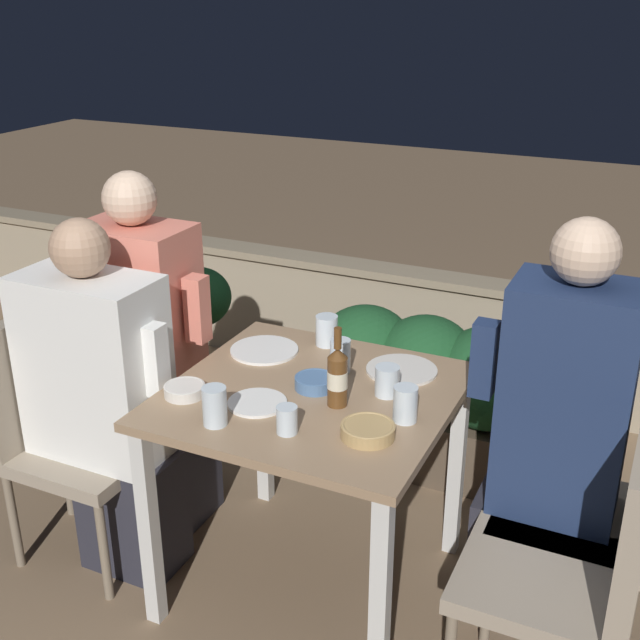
# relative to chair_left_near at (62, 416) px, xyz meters

# --- Properties ---
(ground_plane) EXTENTS (16.00, 16.00, 0.00)m
(ground_plane) POSITION_rel_chair_left_near_xyz_m (0.90, 0.17, -0.53)
(ground_plane) COLOR #7A6047
(parapet_wall) EXTENTS (9.00, 0.18, 0.61)m
(parapet_wall) POSITION_rel_chair_left_near_xyz_m (0.90, 1.78, -0.22)
(parapet_wall) COLOR gray
(parapet_wall) RESTS_ON ground_plane
(dining_table) EXTENTS (0.88, 0.85, 0.75)m
(dining_table) POSITION_rel_chair_left_near_xyz_m (0.90, 0.17, 0.11)
(dining_table) COLOR #937556
(dining_table) RESTS_ON ground_plane
(planter_hedge) EXTENTS (0.99, 0.47, 0.68)m
(planter_hedge) POSITION_rel_chair_left_near_xyz_m (0.99, 1.06, -0.16)
(planter_hedge) COLOR brown
(planter_hedge) RESTS_ON ground_plane
(chair_left_near) EXTENTS (0.46, 0.46, 0.91)m
(chair_left_near) POSITION_rel_chair_left_near_xyz_m (0.00, 0.00, 0.00)
(chair_left_near) COLOR gray
(chair_left_near) RESTS_ON ground_plane
(person_white_polo) EXTENTS (0.52, 0.26, 1.27)m
(person_white_polo) POSITION_rel_chair_left_near_xyz_m (0.21, 0.00, 0.10)
(person_white_polo) COLOR #282833
(person_white_polo) RESTS_ON ground_plane
(chair_left_far) EXTENTS (0.46, 0.46, 0.91)m
(chair_left_far) POSITION_rel_chair_left_near_xyz_m (-0.04, 0.32, 0.00)
(chair_left_far) COLOR gray
(chair_left_far) RESTS_ON ground_plane
(person_coral_top) EXTENTS (0.49, 0.26, 1.35)m
(person_coral_top) POSITION_rel_chair_left_near_xyz_m (0.16, 0.32, 0.15)
(person_coral_top) COLOR #282833
(person_coral_top) RESTS_ON ground_plane
(chair_right_near) EXTENTS (0.46, 0.46, 0.91)m
(chair_right_near) POSITION_rel_chair_left_near_xyz_m (1.79, 0.01, 0.00)
(chair_right_near) COLOR gray
(chair_right_near) RESTS_ON ground_plane
(chair_right_far) EXTENTS (0.46, 0.46, 0.91)m
(chair_right_far) POSITION_rel_chair_left_near_xyz_m (1.82, 0.33, 0.00)
(chair_right_far) COLOR gray
(chair_right_far) RESTS_ON ground_plane
(person_navy_jumper) EXTENTS (0.47, 0.26, 1.36)m
(person_navy_jumper) POSITION_rel_chair_left_near_xyz_m (1.62, 0.33, 0.15)
(person_navy_jumper) COLOR #282833
(person_navy_jumper) RESTS_ON ground_plane
(beer_bottle) EXTENTS (0.06, 0.06, 0.25)m
(beer_bottle) POSITION_rel_chair_left_near_xyz_m (1.00, 0.12, 0.31)
(beer_bottle) COLOR brown
(beer_bottle) RESTS_ON dining_table
(plate_0) EXTENTS (0.18, 0.18, 0.01)m
(plate_0) POSITION_rel_chair_left_near_xyz_m (0.78, 0.02, 0.22)
(plate_0) COLOR white
(plate_0) RESTS_ON dining_table
(plate_1) EXTENTS (0.24, 0.24, 0.01)m
(plate_1) POSITION_rel_chair_left_near_xyz_m (0.62, 0.37, 0.22)
(plate_1) COLOR white
(plate_1) RESTS_ON dining_table
(plate_2) EXTENTS (0.24, 0.24, 0.01)m
(plate_2) POSITION_rel_chair_left_near_xyz_m (1.11, 0.42, 0.22)
(plate_2) COLOR silver
(plate_2) RESTS_ON dining_table
(bowl_0) EXTENTS (0.16, 0.16, 0.04)m
(bowl_0) POSITION_rel_chair_left_near_xyz_m (1.16, -0.01, 0.24)
(bowl_0) COLOR tan
(bowl_0) RESTS_ON dining_table
(bowl_1) EXTENTS (0.13, 0.13, 0.04)m
(bowl_1) POSITION_rel_chair_left_near_xyz_m (0.90, 0.19, 0.24)
(bowl_1) COLOR #4C709E
(bowl_1) RESTS_ON dining_table
(bowl_2) EXTENTS (0.13, 0.13, 0.04)m
(bowl_2) POSITION_rel_chair_left_near_xyz_m (0.55, -0.02, 0.24)
(bowl_2) COLOR silver
(bowl_2) RESTS_ON dining_table
(glass_cup_0) EXTENTS (0.06, 0.06, 0.08)m
(glass_cup_0) POSITION_rel_chair_left_near_xyz_m (0.94, -0.09, 0.26)
(glass_cup_0) COLOR silver
(glass_cup_0) RESTS_ON dining_table
(glass_cup_1) EXTENTS (0.07, 0.07, 0.11)m
(glass_cup_1) POSITION_rel_chair_left_near_xyz_m (0.92, 0.34, 0.27)
(glass_cup_1) COLOR silver
(glass_cup_1) RESTS_ON dining_table
(glass_cup_2) EXTENTS (0.07, 0.07, 0.12)m
(glass_cup_2) POSITION_rel_chair_left_near_xyz_m (0.73, -0.13, 0.27)
(glass_cup_2) COLOR silver
(glass_cup_2) RESTS_ON dining_table
(glass_cup_3) EXTENTS (0.08, 0.08, 0.10)m
(glass_cup_3) POSITION_rel_chair_left_near_xyz_m (1.12, 0.25, 0.26)
(glass_cup_3) COLOR silver
(glass_cup_3) RESTS_ON dining_table
(glass_cup_4) EXTENTS (0.08, 0.08, 0.11)m
(glass_cup_4) POSITION_rel_chair_left_near_xyz_m (0.79, 0.51, 0.27)
(glass_cup_4) COLOR silver
(glass_cup_4) RESTS_ON dining_table
(glass_cup_5) EXTENTS (0.07, 0.07, 0.11)m
(glass_cup_5) POSITION_rel_chair_left_near_xyz_m (1.22, 0.12, 0.27)
(glass_cup_5) COLOR silver
(glass_cup_5) RESTS_ON dining_table
(potted_plant) EXTENTS (0.31, 0.31, 0.74)m
(potted_plant) POSITION_rel_chair_left_near_xyz_m (-0.10, 1.03, -0.08)
(potted_plant) COLOR #B2A899
(potted_plant) RESTS_ON ground_plane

